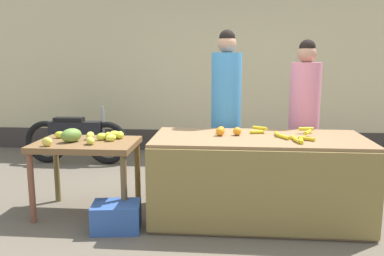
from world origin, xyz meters
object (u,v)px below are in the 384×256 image
object	(u,v)px
parked_motorcycle	(76,137)
produce_crate	(116,217)
vendor_woman_blue_shirt	(226,113)
vendor_woman_pink_shirt	(304,119)
produce_sack	(172,170)

from	to	relation	value
parked_motorcycle	produce_crate	xyz separation A→B (m)	(1.25, -2.29, -0.27)
vendor_woman_blue_shirt	vendor_woman_pink_shirt	distance (m)	0.89
produce_sack	produce_crate	bearing A→B (deg)	-105.60
parked_motorcycle	produce_crate	distance (m)	2.63
vendor_woman_blue_shirt	produce_crate	size ratio (longest dim) A/B	4.32
vendor_woman_pink_shirt	produce_crate	world-z (taller)	vendor_woman_pink_shirt
parked_motorcycle	produce_sack	bearing A→B (deg)	-32.85
vendor_woman_blue_shirt	parked_motorcycle	xyz separation A→B (m)	(-2.25, 1.19, -0.56)
vendor_woman_pink_shirt	produce_sack	xyz separation A→B (m)	(-1.54, 0.11, -0.67)
vendor_woman_pink_shirt	produce_sack	distance (m)	1.68
vendor_woman_blue_shirt	produce_sack	distance (m)	0.99
vendor_woman_blue_shirt	produce_sack	xyz separation A→B (m)	(-0.65, 0.16, -0.73)
vendor_woman_blue_shirt	produce_crate	bearing A→B (deg)	-132.33
vendor_woman_pink_shirt	produce_sack	bearing A→B (deg)	175.75
vendor_woman_pink_shirt	parked_motorcycle	xyz separation A→B (m)	(-3.14, 1.15, -0.50)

